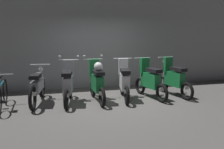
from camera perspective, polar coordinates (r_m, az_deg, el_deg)
name	(u,v)px	position (r m, az deg, el deg)	size (l,w,h in m)	color
ground_plane	(113,103)	(7.17, 0.30, -6.34)	(80.00, 80.00, 0.00)	#565451
back_wall	(96,42)	(9.17, -3.49, 7.30)	(16.00, 0.30, 3.22)	gray
motorbike_slot_0	(38,86)	(7.29, -16.25, -2.48)	(0.58, 1.94, 1.03)	black
motorbike_slot_1	(68,84)	(7.13, -9.76, -2.19)	(0.58, 1.67, 1.29)	black
motorbike_slot_2	(97,82)	(7.21, -3.39, -1.62)	(0.59, 1.68, 1.29)	black
motorbike_slot_3	(124,82)	(7.44, 2.76, -1.60)	(0.57, 1.67, 1.18)	black
motorbike_slot_4	(150,80)	(7.71, 8.42, -1.31)	(0.57, 1.67, 1.18)	black
motorbike_slot_5	(174,79)	(8.09, 13.58, -0.96)	(0.57, 1.67, 1.18)	black
bicycle	(2,95)	(7.17, -23.28, -4.12)	(0.50, 1.73, 0.89)	black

